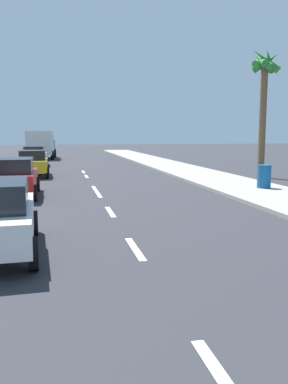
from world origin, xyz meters
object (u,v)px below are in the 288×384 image
Objects in this scene: parked_car_yellow at (33,163)px; delivery_truck at (41,144)px; trash_bin_far at (264,176)px; parked_car_red at (14,176)px; palm_tree_far at (264,81)px; parked_car_silver at (35,156)px.

delivery_truck is at bearing 89.89° from parked_car_yellow.
parked_car_yellow reaches higher than trash_bin_far.
parked_car_red and parked_car_yellow have the same top height.
palm_tree_far is 7.15× the size of trash_bin_far.
trash_bin_far is (10.61, -26.09, -0.85)m from delivery_truck.
parked_car_red and parked_car_silver have the same top height.
delivery_truck reaches higher than parked_car_yellow.
delivery_truck is at bearing 122.22° from palm_tree_far.
parked_car_silver is 9.88m from delivery_truck.
parked_car_red is 7.95m from parked_car_yellow.
delivery_truck is 28.18m from trash_bin_far.
delivery_truck is (-0.20, 17.63, 0.67)m from parked_car_yellow.
parked_car_silver is at bearing 89.56° from parked_car_red.
parked_car_silver is at bearing 140.22° from palm_tree_far.
parked_car_red reaches higher than trash_bin_far.
parked_car_silver is 19.46m from trash_bin_far.
parked_car_red is at bearing -87.84° from parked_car_silver.
parked_car_red is 25.59m from delivery_truck.
trash_bin_far is at bearing -65.05° from delivery_truck.
palm_tree_far is (12.98, -3.29, 4.64)m from parked_car_yellow.
palm_tree_far reaches higher than trash_bin_far.
parked_car_yellow is 14.17m from palm_tree_far.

